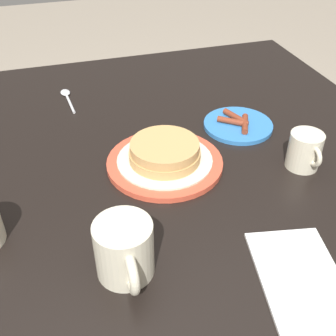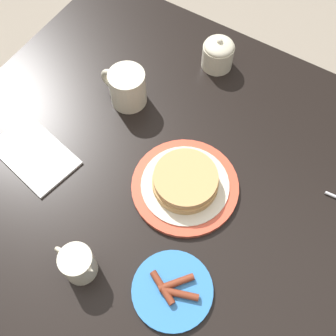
{
  "view_description": "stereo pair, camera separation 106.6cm",
  "coord_description": "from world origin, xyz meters",
  "px_view_note": "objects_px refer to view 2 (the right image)",
  "views": [
    {
      "loc": [
        0.66,
        -0.23,
        1.24
      ],
      "look_at": [
        0.05,
        -0.05,
        0.75
      ],
      "focal_mm": 45.0,
      "sensor_mm": 36.0,
      "label": 1
    },
    {
      "loc": [
        -0.18,
        0.33,
        1.57
      ],
      "look_at": [
        0.05,
        -0.05,
        0.75
      ],
      "focal_mm": 45.0,
      "sensor_mm": 36.0,
      "label": 2
    }
  ],
  "objects_px": {
    "creamer_pitcher": "(78,264)",
    "napkin": "(34,154)",
    "pancake_plate": "(185,183)",
    "side_plate_bacon": "(172,290)",
    "sugar_bowl": "(218,53)",
    "coffee_mug": "(127,87)"
  },
  "relations": [
    {
      "from": "creamer_pitcher",
      "to": "napkin",
      "type": "relative_size",
      "value": 0.46
    },
    {
      "from": "pancake_plate",
      "to": "napkin",
      "type": "bearing_deg",
      "value": 18.29
    },
    {
      "from": "pancake_plate",
      "to": "side_plate_bacon",
      "type": "relative_size",
      "value": 1.48
    },
    {
      "from": "side_plate_bacon",
      "to": "sugar_bowl",
      "type": "distance_m",
      "value": 0.59
    },
    {
      "from": "side_plate_bacon",
      "to": "sugar_bowl",
      "type": "bearing_deg",
      "value": -69.52
    },
    {
      "from": "creamer_pitcher",
      "to": "coffee_mug",
      "type": "bearing_deg",
      "value": -67.91
    },
    {
      "from": "pancake_plate",
      "to": "sugar_bowl",
      "type": "bearing_deg",
      "value": -72.04
    },
    {
      "from": "pancake_plate",
      "to": "coffee_mug",
      "type": "distance_m",
      "value": 0.28
    },
    {
      "from": "pancake_plate",
      "to": "napkin",
      "type": "distance_m",
      "value": 0.36
    },
    {
      "from": "side_plate_bacon",
      "to": "sugar_bowl",
      "type": "xyz_separation_m",
      "value": [
        0.21,
        -0.56,
        0.04
      ]
    },
    {
      "from": "side_plate_bacon",
      "to": "creamer_pitcher",
      "type": "xyz_separation_m",
      "value": [
        0.18,
        0.06,
        0.03
      ]
    },
    {
      "from": "sugar_bowl",
      "to": "napkin",
      "type": "bearing_deg",
      "value": 64.0
    },
    {
      "from": "napkin",
      "to": "coffee_mug",
      "type": "bearing_deg",
      "value": -110.77
    },
    {
      "from": "pancake_plate",
      "to": "sugar_bowl",
      "type": "relative_size",
      "value": 2.62
    },
    {
      "from": "creamer_pitcher",
      "to": "napkin",
      "type": "height_order",
      "value": "creamer_pitcher"
    },
    {
      "from": "sugar_bowl",
      "to": "napkin",
      "type": "height_order",
      "value": "sugar_bowl"
    },
    {
      "from": "pancake_plate",
      "to": "side_plate_bacon",
      "type": "height_order",
      "value": "pancake_plate"
    },
    {
      "from": "coffee_mug",
      "to": "napkin",
      "type": "height_order",
      "value": "coffee_mug"
    },
    {
      "from": "creamer_pitcher",
      "to": "napkin",
      "type": "bearing_deg",
      "value": -31.12
    },
    {
      "from": "side_plate_bacon",
      "to": "napkin",
      "type": "xyz_separation_m",
      "value": [
        0.43,
        -0.09,
        -0.0
      ]
    },
    {
      "from": "pancake_plate",
      "to": "napkin",
      "type": "xyz_separation_m",
      "value": [
        0.34,
        0.11,
        -0.02
      ]
    },
    {
      "from": "pancake_plate",
      "to": "creamer_pitcher",
      "type": "bearing_deg",
      "value": 72.76
    }
  ]
}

